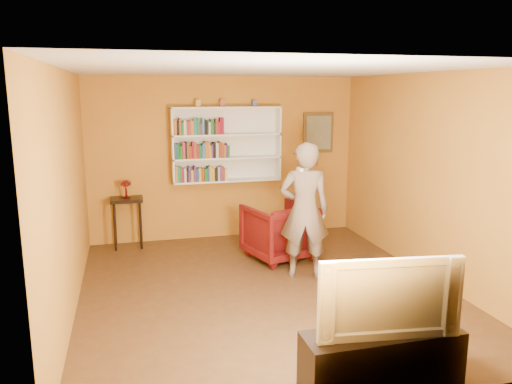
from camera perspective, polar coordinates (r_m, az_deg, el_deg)
room_shell at (r=6.09m, az=1.04°, el=-2.26°), size 5.30×5.80×2.88m
bookshelf at (r=8.31m, az=-3.46°, el=5.45°), size 1.80×0.29×1.23m
books_row_lower at (r=8.19m, az=-6.38°, el=2.03°), size 0.84×0.19×0.27m
books_row_middle at (r=8.14m, az=-6.25°, el=4.72°), size 0.89×0.18×0.27m
books_row_upper at (r=8.09m, az=-6.63°, el=7.36°), size 0.80×0.19×0.27m
ornament_left at (r=8.13m, az=-6.67°, el=10.03°), size 0.08×0.08×0.11m
ornament_centre at (r=8.19m, az=-3.87°, el=10.11°), size 0.08×0.08×0.11m
ornament_right at (r=8.31m, az=-0.19°, el=10.11°), size 0.07×0.07×0.10m
framed_painting at (r=8.81m, az=7.13°, el=6.75°), size 0.55×0.05×0.70m
console_table at (r=8.14m, az=-14.53°, el=-1.62°), size 0.49×0.38×0.81m
ruby_lustre at (r=8.07m, az=-14.65°, el=0.76°), size 0.18×0.18×0.28m
armchair at (r=7.43m, az=2.66°, el=-4.52°), size 1.10×1.12×0.83m
person at (r=6.62m, az=5.57°, el=-2.14°), size 0.76×0.60×1.82m
game_remote at (r=6.24m, az=5.04°, el=2.60°), size 0.04×0.15×0.04m
tv_cabinet at (r=4.55m, az=14.14°, el=-18.02°), size 1.36×0.41×0.49m
television at (r=4.30m, az=14.52°, el=-11.20°), size 1.20×0.30×0.68m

